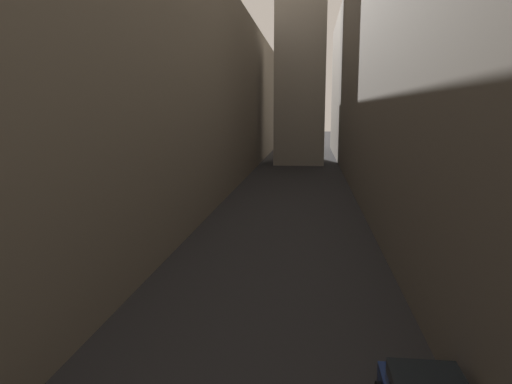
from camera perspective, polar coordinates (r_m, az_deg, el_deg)
The scene contains 3 objects.
ground_plane at distance 41.74m, azimuth 4.19°, elevation -0.54°, with size 264.00×264.00×0.00m, color #232326.
building_block_left at distance 45.41m, azimuth -12.15°, elevation 11.58°, with size 14.45×108.00×18.12m, color #756B5B.
building_block_right at distance 44.48m, azimuth 20.92°, elevation 13.78°, with size 13.46×108.00×22.09m, color #60594F.
Camera 1 is at (1.64, 6.95, 7.41)m, focal length 33.55 mm.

